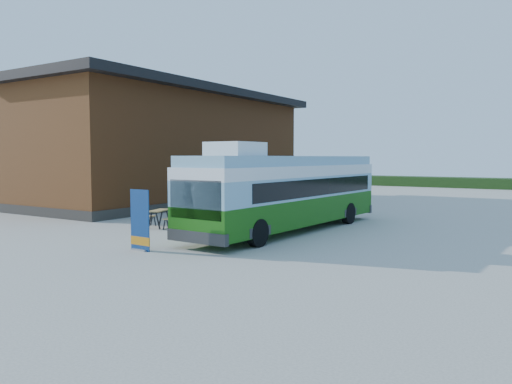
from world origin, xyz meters
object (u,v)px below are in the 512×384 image
Objects in this scene: person_a at (251,194)px; person_b at (274,198)px; banner at (140,226)px; slurry_tanker at (308,180)px; bus at (289,190)px; picnic_table at (159,214)px.

person_b is at bearing -71.59° from person_a.
banner is at bearing -104.15° from person_a.
person_b is at bearing 98.68° from banner.
slurry_tanker is at bearing -143.69° from person_b.
bus is 9.14m from person_a.
picnic_table is at bearing 129.47° from banner.
banner is (-1.96, -6.48, -0.89)m from bus.
bus is 5.73m from picnic_table.
bus is at bearing 75.77° from banner.
slurry_tanker is at bearing 106.96° from banner.
banner is 13.81m from person_a.
bus is 6.95× the size of person_a.
person_b reaches higher than person_a.
bus is at bearing 53.12° from person_b.
slurry_tanker reaches higher than person_a.
person_b is at bearing 129.55° from bus.
slurry_tanker is (-3.18, 20.62, 0.63)m from picnic_table.
picnic_table is (-5.15, -2.23, -1.13)m from bus.
person_b is (-3.09, 4.10, -0.75)m from bus.
person_a is (-4.23, 13.15, 0.03)m from banner.
slurry_tanker is at bearing 116.96° from bus.
banner is at bearing -104.23° from bus.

